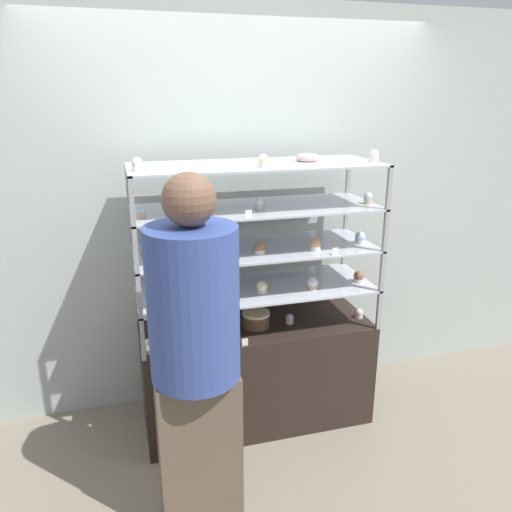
% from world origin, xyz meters
% --- Properties ---
extents(ground_plane, '(20.00, 20.00, 0.00)m').
position_xyz_m(ground_plane, '(0.00, 0.00, 0.00)').
color(ground_plane, gray).
extents(back_wall, '(8.00, 0.05, 2.60)m').
position_xyz_m(back_wall, '(0.00, 0.42, 1.30)').
color(back_wall, '#A8B2AD').
rests_on(back_wall, ground_plane).
extents(display_base, '(1.43, 0.55, 0.68)m').
position_xyz_m(display_base, '(0.00, 0.00, 0.34)').
color(display_base, black).
rests_on(display_base, ground_plane).
extents(display_riser_lower, '(1.43, 0.55, 0.25)m').
position_xyz_m(display_riser_lower, '(0.00, 0.00, 0.92)').
color(display_riser_lower, '#99999E').
rests_on(display_riser_lower, display_base).
extents(display_riser_middle, '(1.43, 0.55, 0.25)m').
position_xyz_m(display_riser_middle, '(0.00, 0.00, 1.17)').
color(display_riser_middle, '#99999E').
rests_on(display_riser_middle, display_riser_lower).
extents(display_riser_upper, '(1.43, 0.55, 0.25)m').
position_xyz_m(display_riser_upper, '(0.00, 0.00, 1.42)').
color(display_riser_upper, '#99999E').
rests_on(display_riser_upper, display_riser_middle).
extents(display_riser_top, '(1.43, 0.55, 0.25)m').
position_xyz_m(display_riser_top, '(0.00, 0.00, 1.67)').
color(display_riser_top, '#99999E').
rests_on(display_riser_top, display_riser_upper).
extents(layer_cake_centerpiece, '(0.17, 0.17, 0.10)m').
position_xyz_m(layer_cake_centerpiece, '(-0.01, -0.03, 0.73)').
color(layer_cake_centerpiece, brown).
rests_on(layer_cake_centerpiece, display_base).
extents(sheet_cake_frosted, '(0.25, 0.17, 0.06)m').
position_xyz_m(sheet_cake_frosted, '(-0.40, 0.03, 1.46)').
color(sheet_cake_frosted, beige).
rests_on(sheet_cake_frosted, display_riser_upper).
extents(cupcake_0, '(0.05, 0.05, 0.06)m').
position_xyz_m(cupcake_0, '(-0.67, -0.14, 0.71)').
color(cupcake_0, beige).
rests_on(cupcake_0, display_base).
extents(cupcake_1, '(0.05, 0.05, 0.06)m').
position_xyz_m(cupcake_1, '(-0.21, -0.11, 0.71)').
color(cupcake_1, '#CCB28C').
rests_on(cupcake_1, display_base).
extents(cupcake_2, '(0.05, 0.05, 0.06)m').
position_xyz_m(cupcake_2, '(0.21, -0.05, 0.71)').
color(cupcake_2, white).
rests_on(cupcake_2, display_base).
extents(cupcake_3, '(0.05, 0.05, 0.06)m').
position_xyz_m(cupcake_3, '(0.67, -0.09, 0.71)').
color(cupcake_3, white).
rests_on(cupcake_3, display_base).
extents(price_tag_0, '(0.04, 0.00, 0.04)m').
position_xyz_m(price_tag_0, '(-0.14, -0.25, 0.70)').
color(price_tag_0, white).
rests_on(price_tag_0, display_base).
extents(cupcake_4, '(0.07, 0.07, 0.07)m').
position_xyz_m(cupcake_4, '(-0.64, -0.11, 0.96)').
color(cupcake_4, beige).
rests_on(cupcake_4, display_riser_lower).
extents(cupcake_5, '(0.07, 0.07, 0.07)m').
position_xyz_m(cupcake_5, '(-0.34, -0.14, 0.96)').
color(cupcake_5, white).
rests_on(cupcake_5, display_riser_lower).
extents(cupcake_6, '(0.07, 0.07, 0.07)m').
position_xyz_m(cupcake_6, '(0.01, -0.10, 0.96)').
color(cupcake_6, beige).
rests_on(cupcake_6, display_riser_lower).
extents(cupcake_7, '(0.07, 0.07, 0.07)m').
position_xyz_m(cupcake_7, '(0.32, -0.12, 0.96)').
color(cupcake_7, '#CCB28C').
rests_on(cupcake_7, display_riser_lower).
extents(cupcake_8, '(0.07, 0.07, 0.07)m').
position_xyz_m(cupcake_8, '(0.65, -0.09, 0.96)').
color(cupcake_8, beige).
rests_on(cupcake_8, display_riser_lower).
extents(price_tag_1, '(0.04, 0.00, 0.04)m').
position_xyz_m(price_tag_1, '(-0.46, -0.25, 0.95)').
color(price_tag_1, white).
rests_on(price_tag_1, display_riser_lower).
extents(cupcake_9, '(0.06, 0.06, 0.07)m').
position_xyz_m(cupcake_9, '(-0.64, -0.09, 1.21)').
color(cupcake_9, '#CCB28C').
rests_on(cupcake_9, display_riser_middle).
extents(cupcake_10, '(0.06, 0.06, 0.07)m').
position_xyz_m(cupcake_10, '(-0.34, -0.12, 1.21)').
color(cupcake_10, white).
rests_on(cupcake_10, display_riser_middle).
extents(cupcake_11, '(0.06, 0.06, 0.07)m').
position_xyz_m(cupcake_11, '(-0.01, -0.11, 1.21)').
color(cupcake_11, beige).
rests_on(cupcake_11, display_riser_middle).
extents(cupcake_12, '(0.06, 0.06, 0.07)m').
position_xyz_m(cupcake_12, '(0.33, -0.13, 1.21)').
color(cupcake_12, white).
rests_on(cupcake_12, display_riser_middle).
extents(cupcake_13, '(0.06, 0.06, 0.07)m').
position_xyz_m(cupcake_13, '(0.64, -0.08, 1.21)').
color(cupcake_13, beige).
rests_on(cupcake_13, display_riser_middle).
extents(price_tag_2, '(0.04, 0.00, 0.04)m').
position_xyz_m(price_tag_2, '(0.40, -0.25, 1.20)').
color(price_tag_2, white).
rests_on(price_tag_2, display_riser_middle).
extents(cupcake_14, '(0.05, 0.05, 0.07)m').
position_xyz_m(cupcake_14, '(-0.65, -0.10, 1.46)').
color(cupcake_14, '#CCB28C').
rests_on(cupcake_14, display_riser_upper).
extents(cupcake_15, '(0.05, 0.05, 0.07)m').
position_xyz_m(cupcake_15, '(-0.00, -0.07, 1.46)').
color(cupcake_15, beige).
rests_on(cupcake_15, display_riser_upper).
extents(cupcake_16, '(0.05, 0.05, 0.07)m').
position_xyz_m(cupcake_16, '(0.67, -0.10, 1.46)').
color(cupcake_16, '#CCB28C').
rests_on(cupcake_16, display_riser_upper).
extents(price_tag_3, '(0.04, 0.00, 0.04)m').
position_xyz_m(price_tag_3, '(-0.11, -0.25, 1.45)').
color(price_tag_3, white).
rests_on(price_tag_3, display_riser_upper).
extents(cupcake_17, '(0.05, 0.05, 0.07)m').
position_xyz_m(cupcake_17, '(-0.66, -0.11, 1.71)').
color(cupcake_17, white).
rests_on(cupcake_17, display_riser_top).
extents(cupcake_18, '(0.05, 0.05, 0.07)m').
position_xyz_m(cupcake_18, '(-0.00, -0.15, 1.71)').
color(cupcake_18, beige).
rests_on(cupcake_18, display_riser_top).
extents(cupcake_19, '(0.05, 0.05, 0.07)m').
position_xyz_m(cupcake_19, '(0.67, -0.12, 1.71)').
color(cupcake_19, white).
rests_on(cupcake_19, display_riser_top).
extents(price_tag_4, '(0.04, 0.00, 0.04)m').
position_xyz_m(price_tag_4, '(-0.46, -0.25, 1.70)').
color(price_tag_4, white).
rests_on(price_tag_4, display_riser_top).
extents(donut_glazed, '(0.13, 0.13, 0.04)m').
position_xyz_m(donut_glazed, '(0.32, 0.03, 1.70)').
color(donut_glazed, '#EFB2BC').
rests_on(donut_glazed, display_riser_top).
extents(customer_figure, '(0.41, 0.41, 1.75)m').
position_xyz_m(customer_figure, '(-0.49, -0.71, 0.94)').
color(customer_figure, brown).
rests_on(customer_figure, ground_plane).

